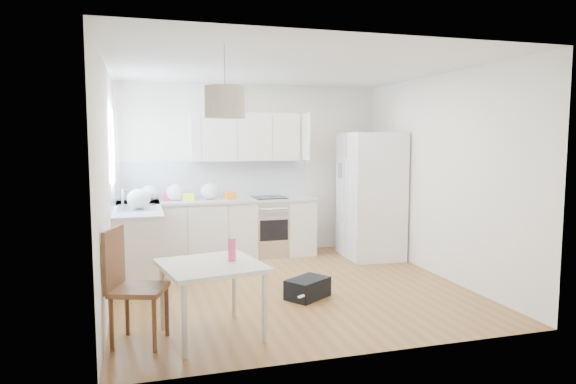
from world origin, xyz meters
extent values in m
plane|color=brown|center=(0.00, 0.00, 0.00)|extent=(4.20, 4.20, 0.00)
plane|color=white|center=(0.00, 0.00, 2.70)|extent=(4.20, 4.20, 0.00)
plane|color=white|center=(0.00, 2.10, 1.35)|extent=(4.20, 0.00, 4.20)
plane|color=white|center=(-2.10, 0.00, 1.35)|extent=(0.00, 4.20, 4.20)
plane|color=white|center=(2.10, 0.00, 1.35)|extent=(0.00, 4.20, 4.20)
cube|color=#BFE0F9|center=(-2.09, 1.15, 1.75)|extent=(0.02, 1.00, 1.00)
cube|color=beige|center=(-0.60, 1.80, 0.44)|extent=(3.00, 0.60, 0.88)
cube|color=beige|center=(-1.80, 1.20, 0.44)|extent=(0.60, 1.80, 0.88)
cube|color=#B9BCBE|center=(-0.60, 1.80, 0.90)|extent=(3.02, 0.64, 0.04)
cube|color=#B9BCBE|center=(-1.80, 1.20, 0.90)|extent=(0.64, 1.82, 0.04)
cube|color=white|center=(-0.60, 2.09, 1.21)|extent=(3.00, 0.01, 0.58)
cube|color=white|center=(-2.09, 1.20, 1.21)|extent=(0.01, 1.80, 0.58)
cube|color=beige|center=(-0.15, 1.94, 1.88)|extent=(1.70, 0.32, 0.75)
cube|color=beige|center=(-1.14, -1.32, 0.68)|extent=(1.04, 1.04, 0.04)
cylinder|color=beige|center=(-1.43, -1.75, 0.33)|extent=(0.05, 0.05, 0.66)
cylinder|color=beige|center=(-0.70, -1.61, 0.33)|extent=(0.05, 0.05, 0.66)
cylinder|color=beige|center=(-1.58, -1.03, 0.33)|extent=(0.05, 0.05, 0.66)
cylinder|color=beige|center=(-0.85, -0.88, 0.33)|extent=(0.05, 0.05, 0.66)
cylinder|color=#EB4175|center=(-0.94, -1.26, 0.82)|extent=(0.08, 0.08, 0.26)
cube|color=black|center=(0.09, -0.47, 0.12)|extent=(0.60, 0.55, 0.23)
cylinder|color=#C4B796|center=(-0.99, -1.30, 2.18)|extent=(0.47, 0.47, 0.29)
ellipsoid|color=white|center=(-1.63, 1.82, 1.04)|extent=(0.26, 0.22, 0.23)
ellipsoid|color=white|center=(-1.24, 1.82, 1.04)|extent=(0.27, 0.23, 0.25)
ellipsoid|color=white|center=(-0.73, 1.82, 1.04)|extent=(0.28, 0.24, 0.25)
ellipsoid|color=white|center=(-1.75, 1.44, 1.03)|extent=(0.25, 0.21, 0.22)
ellipsoid|color=white|center=(-1.78, 1.01, 1.05)|extent=(0.30, 0.25, 0.27)
cube|color=orange|center=(-0.42, 1.78, 0.98)|extent=(0.18, 0.14, 0.11)
cube|color=#FFF928|center=(-1.06, 1.74, 0.98)|extent=(0.16, 0.10, 0.11)
cube|color=red|center=(-1.32, 1.85, 0.98)|extent=(0.18, 0.12, 0.12)
camera|label=1|loc=(-1.76, -5.99, 1.85)|focal=32.00mm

